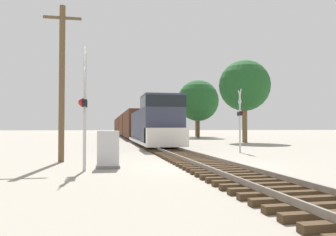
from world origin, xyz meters
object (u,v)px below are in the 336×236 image
at_px(crossing_signal_near, 84,104).
at_px(crossing_signal_far, 240,116).
at_px(utility_pole, 62,81).
at_px(tree_mid_background, 198,101).
at_px(tree_deep_background, 197,98).
at_px(tree_far_right, 244,86).
at_px(freight_train, 128,126).
at_px(relay_cabinet, 108,150).

relative_size(crossing_signal_near, crossing_signal_far, 1.12).
xyz_separation_m(crossing_signal_far, utility_pole, (-10.93, -3.96, 1.51)).
distance_m(crossing_signal_near, utility_pole, 4.04).
relative_size(utility_pole, tree_mid_background, 0.81).
xyz_separation_m(crossing_signal_far, tree_deep_background, (8.24, 39.13, 4.92)).
distance_m(tree_far_right, tree_mid_background, 16.97).
xyz_separation_m(freight_train, tree_far_right, (11.05, -27.30, 4.31)).
bearing_deg(crossing_signal_far, tree_deep_background, -0.29).
xyz_separation_m(crossing_signal_near, relay_cabinet, (0.93, 0.71, -1.81)).
height_order(relay_cabinet, tree_mid_background, tree_mid_background).
bearing_deg(relay_cabinet, tree_far_right, 53.45).
relative_size(crossing_signal_far, tree_mid_background, 0.45).
bearing_deg(relay_cabinet, utility_pole, 127.40).
bearing_deg(utility_pole, tree_mid_background, 63.88).
bearing_deg(crossing_signal_far, freight_train, 17.98).
xyz_separation_m(crossing_signal_far, relay_cabinet, (-8.74, -6.83, -1.68)).
xyz_separation_m(utility_pole, tree_far_right, (17.39, 17.63, 2.40)).
xyz_separation_m(freight_train, tree_mid_background, (10.62, -10.33, 4.01)).
xyz_separation_m(crossing_signal_near, tree_far_right, (16.12, 21.21, 3.78)).
xyz_separation_m(relay_cabinet, tree_far_right, (15.20, 20.50, 5.59)).
bearing_deg(crossing_signal_far, utility_pole, 121.53).
distance_m(relay_cabinet, tree_deep_background, 49.44).
xyz_separation_m(tree_far_right, tree_deep_background, (1.78, 25.47, 1.01)).
bearing_deg(tree_mid_background, crossing_signal_far, -101.14).
height_order(utility_pole, tree_mid_background, tree_mid_background).
xyz_separation_m(crossing_signal_far, tree_mid_background, (6.03, 30.63, 3.62)).
height_order(relay_cabinet, tree_deep_background, tree_deep_background).
distance_m(crossing_signal_far, tree_mid_background, 31.42).
bearing_deg(utility_pole, freight_train, 81.96).
xyz_separation_m(relay_cabinet, tree_deep_background, (16.97, 45.96, 6.60)).
xyz_separation_m(utility_pole, tree_deep_background, (19.17, 43.10, 3.41)).
bearing_deg(freight_train, utility_pole, -98.04).
xyz_separation_m(tree_mid_background, tree_deep_background, (2.21, 8.51, 1.30)).
relative_size(relay_cabinet, utility_pole, 0.20).
bearing_deg(crossing_signal_far, tree_far_right, -13.70).
relative_size(crossing_signal_near, relay_cabinet, 3.07).
relative_size(freight_train, crossing_signal_far, 18.54).
bearing_deg(relay_cabinet, tree_mid_background, 68.49).
relative_size(relay_cabinet, tree_deep_background, 0.15).
bearing_deg(tree_deep_background, tree_far_right, -94.00).
height_order(tree_far_right, tree_mid_background, tree_mid_background).
distance_m(freight_train, crossing_signal_near, 48.77).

